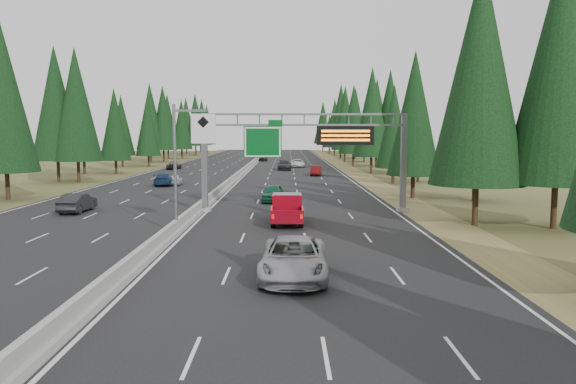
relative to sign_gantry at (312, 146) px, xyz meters
The scene contains 19 objects.
road 46.29m from the sign_gantry, 101.18° to the left, with size 32.00×260.00×0.08m, color black.
shoulder_right 46.28m from the sign_gantry, 78.86° to the left, with size 3.60×260.00×0.06m, color olive.
shoulder_left 52.70m from the sign_gantry, 120.63° to the left, with size 3.60×260.00×0.06m, color #474721.
median_barrier 46.25m from the sign_gantry, 101.18° to the left, with size 0.70×260.00×0.85m.
sign_gantry is the anchor object (origin of this frame).
hov_sign_pole 12.96m from the sign_gantry, 130.04° to the right, with size 2.80×0.50×8.00m.
tree_row_right 37.44m from the sign_gantry, 69.53° to the left, with size 12.04×238.09×18.98m.
tree_row_left 52.74m from the sign_gantry, 125.91° to the left, with size 11.83×238.87×18.72m.
silver_minivan 21.33m from the sign_gantry, 94.70° to the right, with size 2.84×6.15×1.71m, color #9F9FA3.
red_pickup 7.15m from the sign_gantry, 109.90° to the right, with size 2.15×6.02×1.96m.
car_ahead_green 8.58m from the sign_gantry, 116.46° to the left, with size 1.87×4.64×1.58m, color #155D3C.
car_ahead_dkred 39.16m from the sign_gantry, 86.55° to the left, with size 1.53×4.38×1.44m, color #5E0D0D.
car_ahead_dkgrey 52.18m from the sign_gantry, 92.73° to the left, with size 2.32×5.70×1.65m, color black.
car_ahead_white 60.62m from the sign_gantry, 90.04° to the left, with size 2.43×5.28×1.47m, color white.
car_ahead_far 83.89m from the sign_gantry, 95.08° to the left, with size 1.66×4.12×1.40m, color black.
car_onc_near 19.16m from the sign_gantry, behind, with size 1.60×4.58×1.51m, color #232325.
car_onc_blue 28.66m from the sign_gantry, 126.03° to the left, with size 2.15×5.28×1.53m, color navy.
car_onc_white 28.56m from the sign_gantry, 123.61° to the left, with size 1.54×3.83×1.30m, color silver.
car_onc_far 58.01m from the sign_gantry, 112.12° to the left, with size 2.14×4.63×1.29m, color black.
Camera 1 is at (6.92, -9.58, 6.27)m, focal length 35.00 mm.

